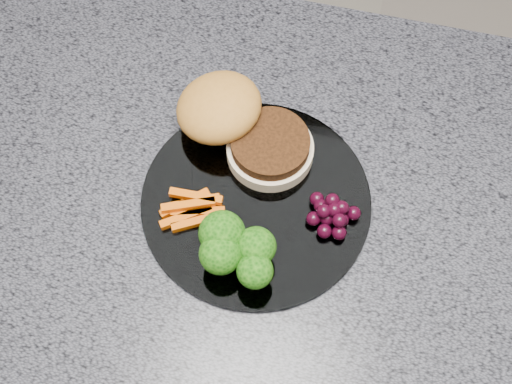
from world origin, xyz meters
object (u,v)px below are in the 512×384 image
plate (256,201)px  burger (237,124)px  island_cabinet (320,333)px  grape_bunch (332,214)px

plate → burger: burger is taller
island_cabinet → grape_bunch: bearing=-166.5°
plate → burger: size_ratio=1.39×
island_cabinet → grape_bunch: (-0.02, -0.01, 0.49)m
plate → burger: 0.09m
island_cabinet → plate: (-0.11, -0.00, 0.47)m
plate → burger: (-0.04, 0.08, 0.03)m
island_cabinet → plate: plate is taller
island_cabinet → burger: (-0.15, 0.08, 0.50)m
burger → grape_bunch: 0.15m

